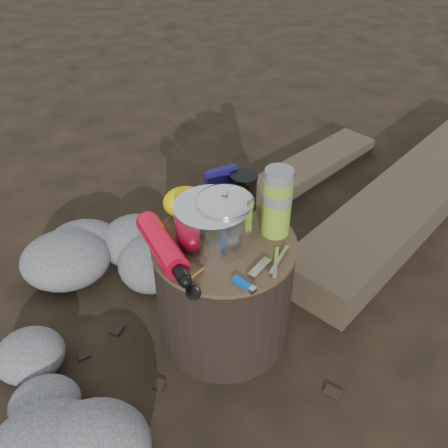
{
  "coord_description": "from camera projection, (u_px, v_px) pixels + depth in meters",
  "views": [
    {
      "loc": [
        -0.12,
        -1.15,
        1.38
      ],
      "look_at": [
        0.0,
        0.0,
        0.48
      ],
      "focal_mm": 39.62,
      "sensor_mm": 36.0,
      "label": 1
    }
  ],
  "objects": [
    {
      "name": "camping_pot",
      "position": [
        225.0,
        217.0,
        1.47
      ],
      "size": [
        0.17,
        0.17,
        0.17
      ],
      "primitive_type": "cylinder",
      "color": "silver",
      "rests_on": "stump"
    },
    {
      "name": "foil_windscreen",
      "position": [
        212.0,
        224.0,
        1.46
      ],
      "size": [
        0.22,
        0.22,
        0.14
      ],
      "primitive_type": "cylinder",
      "color": "silver",
      "rests_on": "stump"
    },
    {
      "name": "stuff_sack",
      "position": [
        185.0,
        202.0,
        1.59
      ],
      "size": [
        0.14,
        0.12,
        0.1
      ],
      "primitive_type": "ellipsoid",
      "color": "#F5D200",
      "rests_on": "stump"
    },
    {
      "name": "stump",
      "position": [
        224.0,
        290.0,
        1.63
      ],
      "size": [
        0.44,
        0.44,
        0.41
      ],
      "primitive_type": "cylinder",
      "color": "black",
      "rests_on": "ground"
    },
    {
      "name": "spork",
      "position": [
        182.0,
        274.0,
        1.38
      ],
      "size": [
        0.09,
        0.17,
        0.01
      ],
      "primitive_type": null,
      "rotation": [
        0.0,
        0.0,
        0.34
      ],
      "color": "black",
      "rests_on": "stump"
    },
    {
      "name": "log_small",
      "position": [
        297.0,
        176.0,
        2.48
      ],
      "size": [
        0.96,
        0.8,
        0.09
      ],
      "primitive_type": "cube",
      "rotation": [
        0.0,
        0.0,
        -0.92
      ],
      "color": "#413526",
      "rests_on": "ground"
    },
    {
      "name": "lighter",
      "position": [
        242.0,
        283.0,
        1.36
      ],
      "size": [
        0.06,
        0.07,
        0.01
      ],
      "primitive_type": "cube",
      "rotation": [
        0.0,
        0.0,
        0.7
      ],
      "color": "#034DBF",
      "rests_on": "stump"
    },
    {
      "name": "rock_ring",
      "position": [
        104.0,
        317.0,
        1.67
      ],
      "size": [
        0.5,
        1.09,
        0.22
      ],
      "primitive_type": null,
      "color": "#5C5C61",
      "rests_on": "ground"
    },
    {
      "name": "log_main",
      "position": [
        419.0,
        190.0,
        2.32
      ],
      "size": [
        1.57,
        1.44,
        0.15
      ],
      "primitive_type": "cube",
      "rotation": [
        0.0,
        0.0,
        -0.84
      ],
      "color": "#413526",
      "rests_on": "ground"
    },
    {
      "name": "thermos",
      "position": [
        277.0,
        203.0,
        1.48
      ],
      "size": [
        0.09,
        0.09,
        0.22
      ],
      "primitive_type": "cylinder",
      "color": "#72A425",
      "rests_on": "stump"
    },
    {
      "name": "multitool",
      "position": [
        260.0,
        268.0,
        1.4
      ],
      "size": [
        0.08,
        0.08,
        0.01
      ],
      "primitive_type": "cube",
      "rotation": [
        0.0,
        0.0,
        -0.74
      ],
      "color": "#B6B6BA",
      "rests_on": "stump"
    },
    {
      "name": "fuel_bottle",
      "position": [
        162.0,
        245.0,
        1.44
      ],
      "size": [
        0.18,
        0.31,
        0.07
      ],
      "primitive_type": null,
      "rotation": [
        0.0,
        0.0,
        0.37
      ],
      "color": "red",
      "rests_on": "stump"
    },
    {
      "name": "ground",
      "position": [
        224.0,
        330.0,
        1.76
      ],
      "size": [
        60.0,
        60.0,
        0.0
      ],
      "primitive_type": "plane",
      "color": "black",
      "rests_on": "ground"
    },
    {
      "name": "pot_grabber",
      "position": [
        276.0,
        262.0,
        1.42
      ],
      "size": [
        0.09,
        0.14,
        0.01
      ],
      "primitive_type": null,
      "rotation": [
        0.0,
        0.0,
        -0.41
      ],
      "color": "#B6B6BA",
      "rests_on": "stump"
    },
    {
      "name": "food_pouch",
      "position": [
        222.0,
        188.0,
        1.61
      ],
      "size": [
        0.11,
        0.06,
        0.14
      ],
      "primitive_type": "cube",
      "rotation": [
        0.0,
        0.0,
        0.38
      ],
      "color": "#110C4A",
      "rests_on": "stump"
    },
    {
      "name": "travel_mug",
      "position": [
        244.0,
        192.0,
        1.61
      ],
      "size": [
        0.08,
        0.08,
        0.13
      ],
      "primitive_type": "cylinder",
      "color": "black",
      "rests_on": "stump"
    }
  ]
}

